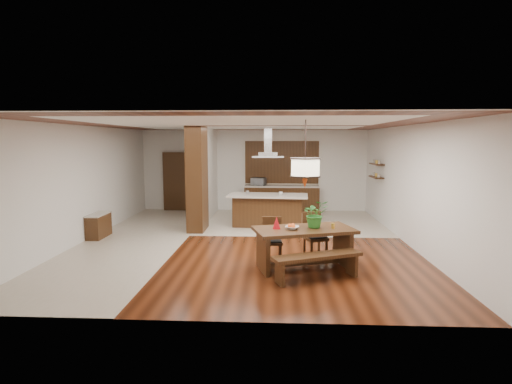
# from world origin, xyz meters

# --- Properties ---
(room_shell) EXTENTS (9.00, 9.04, 2.92)m
(room_shell) POSITION_xyz_m (0.00, 0.00, 2.06)
(room_shell) COLOR #351609
(room_shell) RESTS_ON ground
(tile_hallway) EXTENTS (2.50, 9.00, 0.01)m
(tile_hallway) POSITION_xyz_m (-2.75, 0.00, 0.01)
(tile_hallway) COLOR beige
(tile_hallway) RESTS_ON ground
(tile_kitchen) EXTENTS (5.50, 4.00, 0.01)m
(tile_kitchen) POSITION_xyz_m (1.25, 2.50, 0.01)
(tile_kitchen) COLOR beige
(tile_kitchen) RESTS_ON ground
(soffit_band) EXTENTS (8.00, 9.00, 0.02)m
(soffit_band) POSITION_xyz_m (0.00, 0.00, 2.88)
(soffit_band) COLOR #3B190E
(soffit_band) RESTS_ON room_shell
(partition_pier) EXTENTS (0.45, 1.00, 2.90)m
(partition_pier) POSITION_xyz_m (-1.40, 1.20, 1.45)
(partition_pier) COLOR black
(partition_pier) RESTS_ON ground
(partition_stub) EXTENTS (0.18, 2.40, 2.90)m
(partition_stub) POSITION_xyz_m (-1.40, 3.30, 1.45)
(partition_stub) COLOR silver
(partition_stub) RESTS_ON ground
(hallway_console) EXTENTS (0.37, 0.88, 0.63)m
(hallway_console) POSITION_xyz_m (-3.81, 0.20, 0.32)
(hallway_console) COLOR black
(hallway_console) RESTS_ON ground
(hallway_doorway) EXTENTS (1.10, 0.20, 2.10)m
(hallway_doorway) POSITION_xyz_m (-2.70, 4.40, 1.05)
(hallway_doorway) COLOR black
(hallway_doorway) RESTS_ON ground
(rear_counter) EXTENTS (2.60, 0.62, 0.95)m
(rear_counter) POSITION_xyz_m (1.00, 4.20, 0.48)
(rear_counter) COLOR black
(rear_counter) RESTS_ON ground
(kitchen_window) EXTENTS (2.60, 0.08, 1.50)m
(kitchen_window) POSITION_xyz_m (1.00, 4.46, 1.75)
(kitchen_window) COLOR #A16730
(kitchen_window) RESTS_ON room_shell
(shelf_lower) EXTENTS (0.26, 0.90, 0.04)m
(shelf_lower) POSITION_xyz_m (3.87, 2.60, 1.40)
(shelf_lower) COLOR black
(shelf_lower) RESTS_ON room_shell
(shelf_upper) EXTENTS (0.26, 0.90, 0.04)m
(shelf_upper) POSITION_xyz_m (3.87, 2.60, 1.80)
(shelf_upper) COLOR black
(shelf_upper) RESTS_ON room_shell
(dining_table) EXTENTS (2.12, 1.46, 0.80)m
(dining_table) POSITION_xyz_m (1.35, -2.06, 0.59)
(dining_table) COLOR black
(dining_table) RESTS_ON ground
(dining_bench) EXTENTS (1.69, 0.99, 0.47)m
(dining_bench) POSITION_xyz_m (1.54, -2.72, 0.24)
(dining_bench) COLOR black
(dining_bench) RESTS_ON ground
(dining_chair_left) EXTENTS (0.44, 0.44, 0.92)m
(dining_chair_left) POSITION_xyz_m (0.72, -1.63, 0.46)
(dining_chair_left) COLOR black
(dining_chair_left) RESTS_ON ground
(dining_chair_right) EXTENTS (0.56, 0.56, 0.98)m
(dining_chair_right) POSITION_xyz_m (1.64, -1.36, 0.49)
(dining_chair_right) COLOR black
(dining_chair_right) RESTS_ON ground
(pendant_lantern) EXTENTS (0.64, 0.64, 1.31)m
(pendant_lantern) POSITION_xyz_m (1.35, -2.06, 2.25)
(pendant_lantern) COLOR #F9ECBF
(pendant_lantern) RESTS_ON room_shell
(foliage_plant) EXTENTS (0.57, 0.52, 0.55)m
(foliage_plant) POSITION_xyz_m (1.57, -1.97, 1.08)
(foliage_plant) COLOR #277125
(foliage_plant) RESTS_ON dining_table
(fruit_bowl) EXTENTS (0.33, 0.33, 0.06)m
(fruit_bowl) POSITION_xyz_m (1.11, -2.16, 0.83)
(fruit_bowl) COLOR beige
(fruit_bowl) RESTS_ON dining_table
(napkin_cone) EXTENTS (0.18, 0.18, 0.24)m
(napkin_cone) POSITION_xyz_m (0.81, -2.12, 0.92)
(napkin_cone) COLOR #AB0C14
(napkin_cone) RESTS_ON dining_table
(gold_ornament) EXTENTS (0.09, 0.09, 0.10)m
(gold_ornament) POSITION_xyz_m (1.91, -2.03, 0.85)
(gold_ornament) COLOR gold
(gold_ornament) RESTS_ON dining_table
(kitchen_island) EXTENTS (2.37, 1.16, 0.95)m
(kitchen_island) POSITION_xyz_m (0.56, 1.81, 0.49)
(kitchen_island) COLOR black
(kitchen_island) RESTS_ON ground
(range_hood) EXTENTS (0.90, 0.55, 0.87)m
(range_hood) POSITION_xyz_m (0.56, 1.81, 2.46)
(range_hood) COLOR silver
(range_hood) RESTS_ON room_shell
(island_cup) EXTENTS (0.12, 0.12, 0.09)m
(island_cup) POSITION_xyz_m (0.94, 1.72, 1.00)
(island_cup) COLOR silver
(island_cup) RESTS_ON kitchen_island
(microwave) EXTENTS (0.57, 0.47, 0.27)m
(microwave) POSITION_xyz_m (0.18, 4.17, 1.08)
(microwave) COLOR silver
(microwave) RESTS_ON rear_counter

